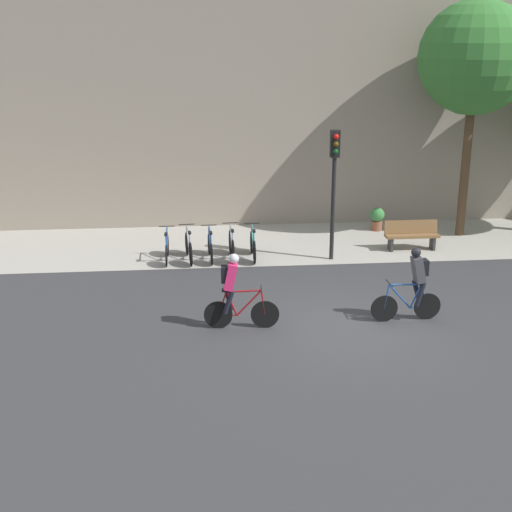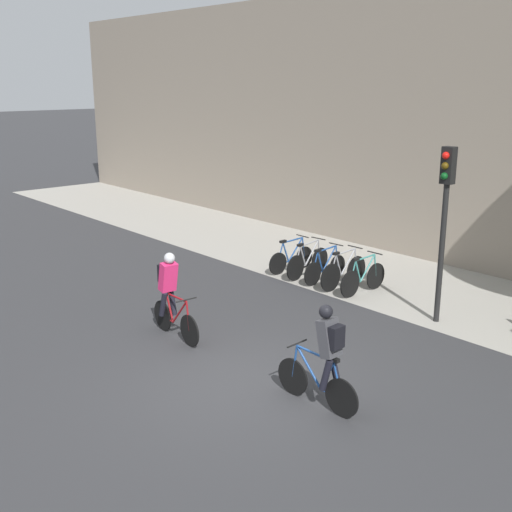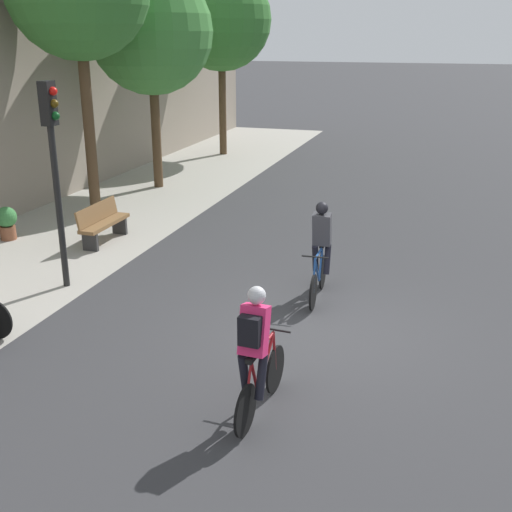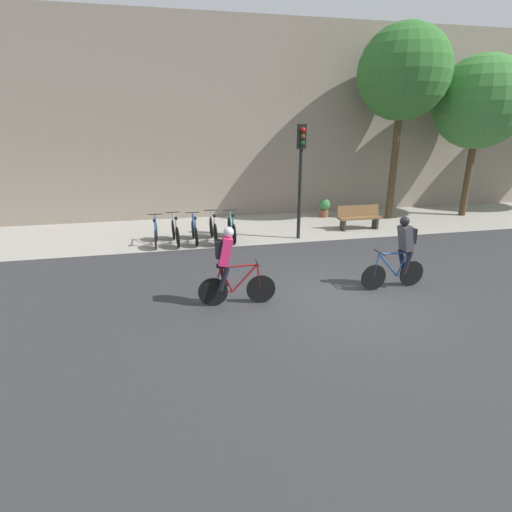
{
  "view_description": "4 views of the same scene",
  "coord_description": "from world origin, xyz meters",
  "px_view_note": "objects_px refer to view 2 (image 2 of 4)",
  "views": [
    {
      "loc": [
        -3.5,
        -14.6,
        6.5
      ],
      "look_at": [
        -1.93,
        2.27,
        1.04
      ],
      "focal_mm": 50.0,
      "sensor_mm": 36.0,
      "label": 1
    },
    {
      "loc": [
        7.73,
        -6.62,
        5.09
      ],
      "look_at": [
        -1.46,
        1.52,
        1.7
      ],
      "focal_mm": 45.0,
      "sensor_mm": 36.0,
      "label": 2
    },
    {
      "loc": [
        -9.2,
        -1.82,
        4.55
      ],
      "look_at": [
        -0.14,
        1.01,
        1.24
      ],
      "focal_mm": 45.0,
      "sensor_mm": 36.0,
      "label": 3
    },
    {
      "loc": [
        -3.79,
        -7.71,
        3.8
      ],
      "look_at": [
        -1.85,
        1.01,
        0.82
      ],
      "focal_mm": 28.0,
      "sensor_mm": 36.0,
      "label": 4
    }
  ],
  "objects_px": {
    "parked_bike_2": "(325,267)",
    "parked_bike_3": "(344,271)",
    "cyclist_grey": "(326,354)",
    "parked_bike_1": "(308,262)",
    "cyclist_pink": "(170,292)",
    "traffic_light_pole": "(445,203)",
    "parked_bike_4": "(363,278)",
    "parked_bike_0": "(291,258)"
  },
  "relations": [
    {
      "from": "cyclist_grey",
      "to": "parked_bike_2",
      "type": "height_order",
      "value": "cyclist_grey"
    },
    {
      "from": "cyclist_grey",
      "to": "parked_bike_2",
      "type": "bearing_deg",
      "value": 132.46
    },
    {
      "from": "parked_bike_0",
      "to": "parked_bike_3",
      "type": "height_order",
      "value": "parked_bike_3"
    },
    {
      "from": "cyclist_pink",
      "to": "parked_bike_3",
      "type": "distance_m",
      "value": 5.08
    },
    {
      "from": "parked_bike_1",
      "to": "parked_bike_4",
      "type": "distance_m",
      "value": 1.88
    },
    {
      "from": "parked_bike_0",
      "to": "parked_bike_3",
      "type": "bearing_deg",
      "value": 0.05
    },
    {
      "from": "cyclist_pink",
      "to": "parked_bike_3",
      "type": "bearing_deg",
      "value": 87.1
    },
    {
      "from": "cyclist_grey",
      "to": "parked_bike_2",
      "type": "xyz_separation_m",
      "value": [
        -4.54,
        4.96,
        -0.56
      ]
    },
    {
      "from": "parked_bike_4",
      "to": "traffic_light_pole",
      "type": "bearing_deg",
      "value": -7.32
    },
    {
      "from": "parked_bike_3",
      "to": "parked_bike_1",
      "type": "bearing_deg",
      "value": -179.96
    },
    {
      "from": "parked_bike_0",
      "to": "parked_bike_2",
      "type": "distance_m",
      "value": 1.25
    },
    {
      "from": "parked_bike_0",
      "to": "parked_bike_4",
      "type": "bearing_deg",
      "value": 0.03
    },
    {
      "from": "parked_bike_1",
      "to": "traffic_light_pole",
      "type": "bearing_deg",
      "value": -4.02
    },
    {
      "from": "parked_bike_2",
      "to": "parked_bike_1",
      "type": "bearing_deg",
      "value": 179.97
    },
    {
      "from": "cyclist_pink",
      "to": "cyclist_grey",
      "type": "xyz_separation_m",
      "value": [
        4.17,
        0.09,
        0.0
      ]
    },
    {
      "from": "parked_bike_2",
      "to": "traffic_light_pole",
      "type": "height_order",
      "value": "traffic_light_pole"
    },
    {
      "from": "parked_bike_1",
      "to": "parked_bike_4",
      "type": "relative_size",
      "value": 1.05
    },
    {
      "from": "parked_bike_3",
      "to": "traffic_light_pole",
      "type": "height_order",
      "value": "traffic_light_pole"
    },
    {
      "from": "parked_bike_2",
      "to": "parked_bike_3",
      "type": "relative_size",
      "value": 0.93
    },
    {
      "from": "cyclist_grey",
      "to": "parked_bike_1",
      "type": "relative_size",
      "value": 1.02
    },
    {
      "from": "parked_bike_1",
      "to": "parked_bike_3",
      "type": "relative_size",
      "value": 1.0
    },
    {
      "from": "parked_bike_1",
      "to": "traffic_light_pole",
      "type": "relative_size",
      "value": 0.46
    },
    {
      "from": "parked_bike_2",
      "to": "cyclist_pink",
      "type": "bearing_deg",
      "value": -85.8
    },
    {
      "from": "parked_bike_1",
      "to": "parked_bike_0",
      "type": "bearing_deg",
      "value": -179.95
    },
    {
      "from": "parked_bike_1",
      "to": "parked_bike_4",
      "type": "xyz_separation_m",
      "value": [
        1.88,
        0.0,
        -0.01
      ]
    },
    {
      "from": "parked_bike_2",
      "to": "parked_bike_3",
      "type": "distance_m",
      "value": 0.63
    },
    {
      "from": "cyclist_grey",
      "to": "parked_bike_0",
      "type": "bearing_deg",
      "value": 139.43
    },
    {
      "from": "cyclist_pink",
      "to": "traffic_light_pole",
      "type": "bearing_deg",
      "value": 56.34
    },
    {
      "from": "cyclist_grey",
      "to": "parked_bike_4",
      "type": "height_order",
      "value": "cyclist_grey"
    },
    {
      "from": "parked_bike_0",
      "to": "traffic_light_pole",
      "type": "relative_size",
      "value": 0.43
    },
    {
      "from": "parked_bike_2",
      "to": "parked_bike_3",
      "type": "xyz_separation_m",
      "value": [
        0.63,
        0.0,
        0.03
      ]
    },
    {
      "from": "parked_bike_3",
      "to": "parked_bike_0",
      "type": "bearing_deg",
      "value": -179.95
    },
    {
      "from": "cyclist_pink",
      "to": "parked_bike_4",
      "type": "relative_size",
      "value": 1.07
    },
    {
      "from": "cyclist_pink",
      "to": "parked_bike_3",
      "type": "relative_size",
      "value": 1.02
    },
    {
      "from": "cyclist_pink",
      "to": "parked_bike_4",
      "type": "xyz_separation_m",
      "value": [
        0.88,
        5.05,
        -0.55
      ]
    },
    {
      "from": "parked_bike_2",
      "to": "parked_bike_3",
      "type": "height_order",
      "value": "parked_bike_3"
    },
    {
      "from": "parked_bike_4",
      "to": "traffic_light_pole",
      "type": "xyz_separation_m",
      "value": [
        2.28,
        -0.29,
        2.21
      ]
    },
    {
      "from": "cyclist_grey",
      "to": "traffic_light_pole",
      "type": "bearing_deg",
      "value": 102.11
    },
    {
      "from": "cyclist_pink",
      "to": "parked_bike_2",
      "type": "xyz_separation_m",
      "value": [
        -0.37,
        5.05,
        -0.56
      ]
    },
    {
      "from": "cyclist_pink",
      "to": "parked_bike_2",
      "type": "relative_size",
      "value": 1.1
    },
    {
      "from": "parked_bike_4",
      "to": "cyclist_grey",
      "type": "bearing_deg",
      "value": -56.48
    },
    {
      "from": "cyclist_grey",
      "to": "parked_bike_1",
      "type": "bearing_deg",
      "value": 136.16
    }
  ]
}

